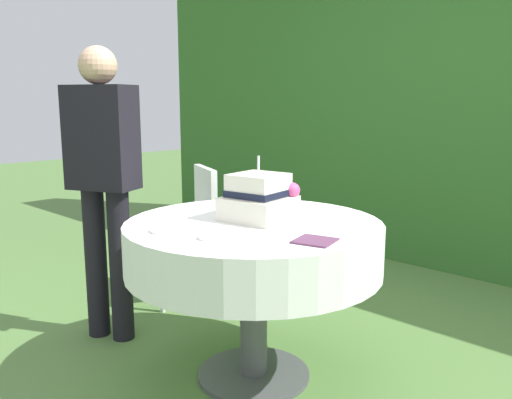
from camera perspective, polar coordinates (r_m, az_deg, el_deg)
name	(u,v)px	position (r m, az deg, el deg)	size (l,w,h in m)	color
ground_plane	(254,376)	(2.73, -0.25, -18.33)	(20.00, 20.00, 0.00)	#547A3D
foliage_hedge	(472,115)	(4.45, 22.14, 8.41)	(6.61, 0.47, 2.43)	#336628
cake_table	(254,248)	(2.49, -0.26, -5.17)	(1.19, 1.19, 0.77)	#4C4C51
wedding_cake	(259,199)	(2.48, 0.35, 0.10)	(0.33, 0.33, 0.30)	silver
serving_plate_near	(211,237)	(2.17, -4.82, -4.03)	(0.11, 0.11, 0.01)	white
serving_plate_far	(166,230)	(2.31, -9.65, -3.24)	(0.14, 0.14, 0.01)	white
serving_plate_left	(245,203)	(2.86, -1.22, -0.41)	(0.13, 0.13, 0.01)	white
napkin_stack	(315,241)	(2.12, 6.32, -4.41)	(0.15, 0.15, 0.01)	#603856
garden_chair	(191,221)	(3.54, -6.94, -2.25)	(0.53, 0.53, 0.89)	white
standing_person	(103,174)	(2.98, -16.01, 2.61)	(0.41, 0.33, 1.60)	black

